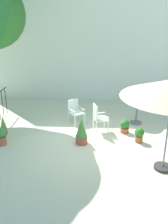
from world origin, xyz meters
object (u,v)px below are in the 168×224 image
potted_plant_3 (139,134)px  potted_plant_4 (1,135)px  potted_plant_2 (125,126)px  cafe_table_0 (137,109)px  potted_plant_1 (3,125)px  potted_plant_0 (81,131)px  patio_chair_0 (98,117)px  patio_chair_1 (75,110)px

potted_plant_3 → potted_plant_4: (-4.06, -0.40, 0.05)m
potted_plant_2 → potted_plant_3: potted_plant_3 is taller
cafe_table_0 → potted_plant_4: size_ratio=1.41×
cafe_table_0 → potted_plant_1: cafe_table_0 is taller
potted_plant_0 → potted_plant_4: 2.35m
potted_plant_0 → potted_plant_4: potted_plant_0 is taller
cafe_table_0 → potted_plant_2: bearing=-120.8°
patio_chair_0 → potted_plant_1: 3.05m
potted_plant_1 → potted_plant_2: potted_plant_1 is taller
patio_chair_0 → potted_plant_3: size_ratio=2.03×
potted_plant_1 → potted_plant_3: 4.26m
potted_plant_4 → potted_plant_0: bearing=5.3°
patio_chair_1 → potted_plant_4: size_ratio=1.52×
patio_chair_0 → potted_plant_4: 3.02m
patio_chair_0 → potted_plant_2: 0.91m
potted_plant_4 → potted_plant_2: bearing=15.5°
patio_chair_0 → potted_plant_3: patio_chair_0 is taller
potted_plant_0 → potted_plant_1: potted_plant_0 is taller
potted_plant_2 → potted_plant_4: bearing=-164.5°
cafe_table_0 → potted_plant_4: cafe_table_0 is taller
potted_plant_3 → potted_plant_0: bearing=-174.1°
potted_plant_0 → potted_plant_3: bearing=5.9°
patio_chair_0 → potted_plant_2: patio_chair_0 is taller
cafe_table_0 → patio_chair_1: size_ratio=0.93×
potted_plant_0 → potted_plant_2: 1.58m
cafe_table_0 → patio_chair_0: size_ratio=0.82×
patio_chair_0 → patio_chair_1: (-0.81, 0.68, -0.06)m
patio_chair_0 → potted_plant_2: (0.86, 0.00, -0.31)m
potted_plant_1 → potted_plant_4: potted_plant_1 is taller
potted_plant_3 → potted_plant_4: bearing=-174.4°
patio_chair_0 → potted_plant_3: 1.41m
patio_chair_1 → potted_plant_0: (0.32, -1.48, -0.09)m
potted_plant_2 → potted_plant_1: bearing=-175.0°
patio_chair_0 → potted_plant_0: (-0.49, -0.80, -0.15)m
potted_plant_2 → potted_plant_4: size_ratio=0.82×
cafe_table_0 → potted_plant_1: bearing=-165.3°
potted_plant_3 → potted_plant_2: bearing=120.8°
potted_plant_3 → potted_plant_1: bearing=176.2°
cafe_table_0 → potted_plant_3: size_ratio=1.67×
cafe_table_0 → patio_chair_1: patio_chair_1 is taller
patio_chair_1 → potted_plant_4: (-2.01, -1.70, -0.18)m
cafe_table_0 → patio_chair_0: (-1.34, -0.81, 0.00)m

